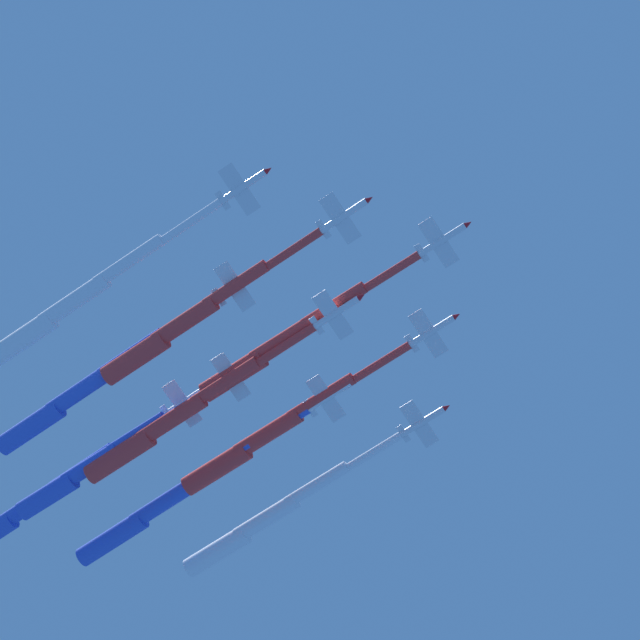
{
  "coord_description": "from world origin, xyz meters",
  "views": [
    {
      "loc": [
        -10.98,
        92.84,
        -49.85
      ],
      "look_at": [
        0.0,
        0.0,
        167.81
      ],
      "focal_mm": 81.2,
      "sensor_mm": 36.0,
      "label": 1
    }
  ],
  "objects_px": {
    "jet_tail_end": "(33,503)",
    "jet_starboard_outer": "(165,503)",
    "jet_trail_starboard": "(93,465)",
    "jet_port_outer": "(75,301)",
    "jet_port_mid": "(173,420)",
    "jet_starboard_mid": "(267,518)",
    "jet_trail_port": "(81,391)",
    "jet_port_inner": "(269,434)",
    "jet_lead": "(285,341)",
    "jet_starboard_inner": "(186,322)"
  },
  "relations": [
    {
      "from": "jet_starboard_inner",
      "to": "jet_tail_end",
      "type": "relative_size",
      "value": 0.94
    },
    {
      "from": "jet_port_mid",
      "to": "jet_lead",
      "type": "bearing_deg",
      "value": 150.94
    },
    {
      "from": "jet_lead",
      "to": "jet_starboard_outer",
      "type": "bearing_deg",
      "value": -49.13
    },
    {
      "from": "jet_starboard_inner",
      "to": "jet_tail_end",
      "type": "bearing_deg",
      "value": -44.99
    },
    {
      "from": "jet_starboard_outer",
      "to": "jet_trail_port",
      "type": "relative_size",
      "value": 1.06
    },
    {
      "from": "jet_tail_end",
      "to": "jet_starboard_outer",
      "type": "bearing_deg",
      "value": -174.37
    },
    {
      "from": "jet_starboard_mid",
      "to": "jet_trail_port",
      "type": "height_order",
      "value": "jet_starboard_mid"
    },
    {
      "from": "jet_starboard_inner",
      "to": "jet_port_outer",
      "type": "bearing_deg",
      "value": 17.73
    },
    {
      "from": "jet_starboard_outer",
      "to": "jet_trail_starboard",
      "type": "bearing_deg",
      "value": 42.27
    },
    {
      "from": "jet_port_mid",
      "to": "jet_trail_starboard",
      "type": "relative_size",
      "value": 1.1
    },
    {
      "from": "jet_port_mid",
      "to": "jet_tail_end",
      "type": "xyz_separation_m",
      "value": [
        27.4,
        -15.04,
        3.31
      ]
    },
    {
      "from": "jet_port_inner",
      "to": "jet_trail_port",
      "type": "relative_size",
      "value": 1.02
    },
    {
      "from": "jet_port_outer",
      "to": "jet_trail_starboard",
      "type": "distance_m",
      "value": 30.66
    },
    {
      "from": "jet_trail_port",
      "to": "jet_port_outer",
      "type": "bearing_deg",
      "value": 97.11
    },
    {
      "from": "jet_port_outer",
      "to": "jet_trail_starboard",
      "type": "height_order",
      "value": "jet_trail_starboard"
    },
    {
      "from": "jet_lead",
      "to": "jet_starboard_mid",
      "type": "bearing_deg",
      "value": -77.64
    },
    {
      "from": "jet_starboard_inner",
      "to": "jet_trail_port",
      "type": "relative_size",
      "value": 0.96
    },
    {
      "from": "jet_starboard_mid",
      "to": "jet_tail_end",
      "type": "xyz_separation_m",
      "value": [
        40.4,
        7.34,
        0.79
      ]
    },
    {
      "from": "jet_port_mid",
      "to": "jet_starboard_mid",
      "type": "distance_m",
      "value": 26.01
    },
    {
      "from": "jet_port_outer",
      "to": "jet_port_mid",
      "type": "bearing_deg",
      "value": -118.48
    },
    {
      "from": "jet_lead",
      "to": "jet_trail_starboard",
      "type": "relative_size",
      "value": 1.03
    },
    {
      "from": "jet_starboard_inner",
      "to": "jet_port_mid",
      "type": "distance_m",
      "value": 18.07
    },
    {
      "from": "jet_trail_port",
      "to": "jet_tail_end",
      "type": "relative_size",
      "value": 0.98
    },
    {
      "from": "jet_port_mid",
      "to": "jet_trail_port",
      "type": "distance_m",
      "value": 15.97
    },
    {
      "from": "jet_port_outer",
      "to": "jet_tail_end",
      "type": "distance_m",
      "value": 40.91
    },
    {
      "from": "jet_port_mid",
      "to": "jet_tail_end",
      "type": "height_order",
      "value": "jet_tail_end"
    },
    {
      "from": "jet_port_outer",
      "to": "jet_tail_end",
      "type": "bearing_deg",
      "value": -68.51
    },
    {
      "from": "jet_port_inner",
      "to": "jet_port_outer",
      "type": "relative_size",
      "value": 0.99
    },
    {
      "from": "jet_lead",
      "to": "jet_starboard_mid",
      "type": "height_order",
      "value": "jet_starboard_mid"
    },
    {
      "from": "jet_starboard_inner",
      "to": "jet_lead",
      "type": "bearing_deg",
      "value": -158.6
    },
    {
      "from": "jet_port_inner",
      "to": "jet_port_outer",
      "type": "height_order",
      "value": "jet_port_inner"
    },
    {
      "from": "jet_starboard_outer",
      "to": "jet_port_inner",
      "type": "bearing_deg",
      "value": 150.74
    },
    {
      "from": "jet_port_outer",
      "to": "jet_starboard_outer",
      "type": "xyz_separation_m",
      "value": [
        -8.05,
        -40.24,
        2.24
      ]
    },
    {
      "from": "jet_starboard_outer",
      "to": "jet_port_mid",
      "type": "bearing_deg",
      "value": 104.23
    },
    {
      "from": "jet_port_inner",
      "to": "jet_starboard_outer",
      "type": "relative_size",
      "value": 0.96
    },
    {
      "from": "jet_port_mid",
      "to": "jet_starboard_mid",
      "type": "relative_size",
      "value": 1.02
    },
    {
      "from": "jet_port_inner",
      "to": "jet_lead",
      "type": "bearing_deg",
      "value": 105.77
    },
    {
      "from": "jet_trail_port",
      "to": "jet_trail_starboard",
      "type": "bearing_deg",
      "value": -87.57
    },
    {
      "from": "jet_port_inner",
      "to": "jet_trail_starboard",
      "type": "bearing_deg",
      "value": -2.63
    },
    {
      "from": "jet_starboard_inner",
      "to": "jet_port_outer",
      "type": "height_order",
      "value": "jet_port_outer"
    },
    {
      "from": "jet_trail_port",
      "to": "jet_tail_end",
      "type": "bearing_deg",
      "value": -59.29
    },
    {
      "from": "jet_trail_starboard",
      "to": "jet_port_outer",
      "type": "bearing_deg",
      "value": 94.92
    },
    {
      "from": "jet_starboard_mid",
      "to": "jet_port_outer",
      "type": "bearing_deg",
      "value": 60.69
    },
    {
      "from": "jet_starboard_outer",
      "to": "jet_tail_end",
      "type": "distance_m",
      "value": 23.13
    },
    {
      "from": "jet_port_outer",
      "to": "jet_trail_starboard",
      "type": "bearing_deg",
      "value": -85.08
    },
    {
      "from": "jet_starboard_mid",
      "to": "jet_trail_starboard",
      "type": "xyz_separation_m",
      "value": [
        28.07,
        14.79,
        -1.19
      ]
    },
    {
      "from": "jet_port_inner",
      "to": "jet_starboard_mid",
      "type": "relative_size",
      "value": 1.02
    },
    {
      "from": "jet_port_inner",
      "to": "jet_tail_end",
      "type": "distance_m",
      "value": 43.74
    },
    {
      "from": "jet_trail_port",
      "to": "jet_tail_end",
      "type": "xyz_separation_m",
      "value": [
        12.94,
        -21.78,
        2.57
      ]
    },
    {
      "from": "jet_starboard_outer",
      "to": "jet_tail_end",
      "type": "xyz_separation_m",
      "value": [
        23.01,
        2.27,
        0.52
      ]
    }
  ]
}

